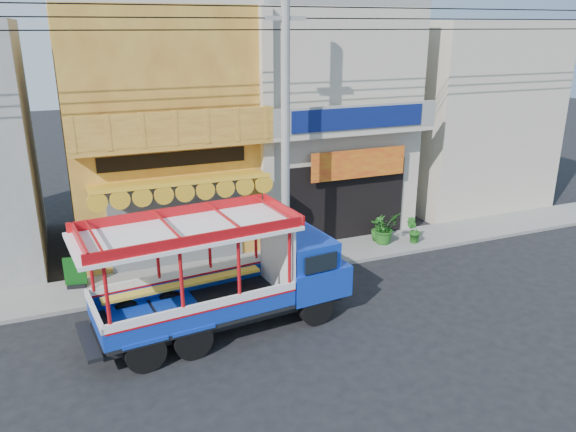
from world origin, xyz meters
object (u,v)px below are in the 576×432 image
object	(u,v)px
songthaew_truck	(239,272)
green_sign	(75,275)
utility_pole	(290,112)
potted_plant_a	(384,228)
potted_plant_c	(379,228)
potted_plant_b	(413,230)

from	to	relation	value
songthaew_truck	green_sign	distance (m)	5.44
utility_pole	potted_plant_a	distance (m)	5.89
potted_plant_a	potted_plant_c	size ratio (longest dim) A/B	1.18
potted_plant_b	potted_plant_c	distance (m)	1.21
potted_plant_a	potted_plant_b	size ratio (longest dim) A/B	1.23
utility_pole	potted_plant_a	world-z (taller)	utility_pole
utility_pole	potted_plant_b	xyz separation A→B (m)	(4.86, 0.35, -4.46)
green_sign	potted_plant_c	bearing A→B (deg)	-0.51
songthaew_truck	potted_plant_a	distance (m)	7.29
green_sign	potted_plant_a	distance (m)	10.24
green_sign	potted_plant_a	bearing A→B (deg)	-1.93
potted_plant_c	utility_pole	bearing A→B (deg)	-54.52
utility_pole	potted_plant_c	size ratio (longest dim) A/B	29.40
green_sign	potted_plant_c	size ratio (longest dim) A/B	0.99
potted_plant_b	potted_plant_c	size ratio (longest dim) A/B	0.96
songthaew_truck	potted_plant_b	size ratio (longest dim) A/B	7.53
songthaew_truck	potted_plant_b	world-z (taller)	songthaew_truck
songthaew_truck	potted_plant_c	distance (m)	7.37
songthaew_truck	potted_plant_b	xyz separation A→B (m)	(7.36, 3.00, -0.93)
utility_pole	green_sign	xyz separation A→B (m)	(-6.34, 1.08, -4.52)
utility_pole	songthaew_truck	size ratio (longest dim) A/B	4.08
utility_pole	songthaew_truck	world-z (taller)	utility_pole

